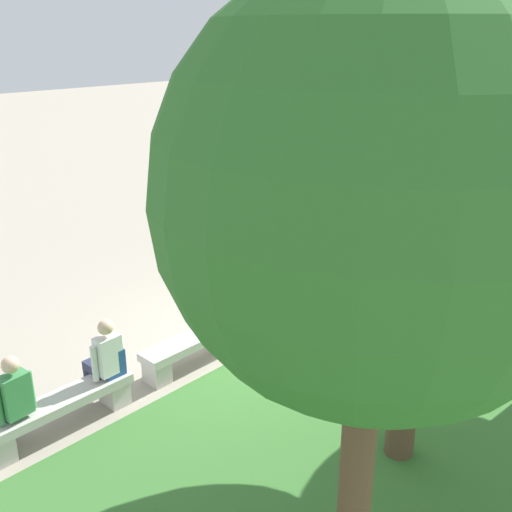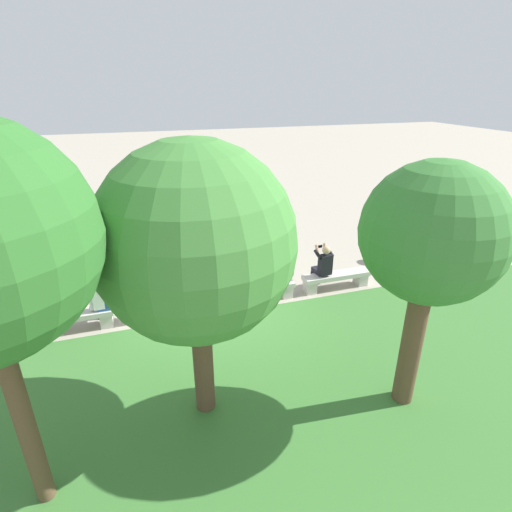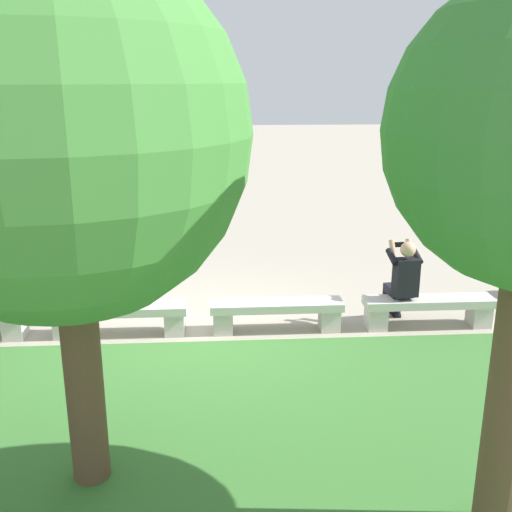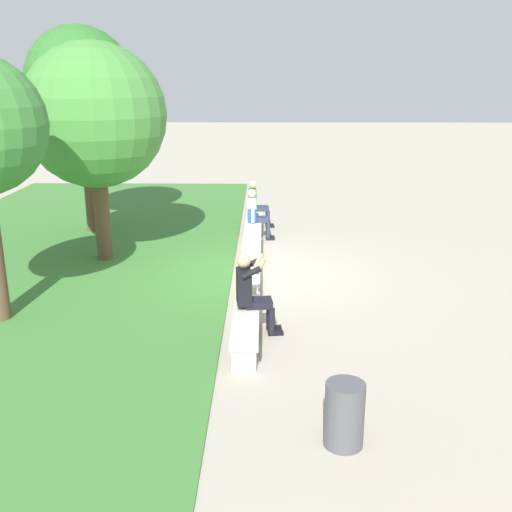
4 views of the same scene
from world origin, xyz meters
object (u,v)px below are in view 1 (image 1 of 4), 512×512
at_px(trash_bin, 390,219).
at_px(person_companion, 11,399).
at_px(person_photographer, 357,246).
at_px(tree_behind_wall, 377,196).
at_px(bench_far, 60,409).
at_px(bench_main, 370,262).
at_px(person_distant, 104,359).
at_px(tree_right_background, 425,196).
at_px(bench_mid, 199,343).
at_px(backpack, 112,363).
at_px(bench_near, 297,297).

bearing_deg(trash_bin, person_companion, 6.35).
height_order(person_photographer, tree_behind_wall, tree_behind_wall).
bearing_deg(person_photographer, tree_behind_wall, 34.29).
distance_m(person_photographer, tree_behind_wall, 8.19).
distance_m(bench_far, trash_bin, 9.39).
relative_size(bench_far, tree_behind_wall, 0.38).
distance_m(bench_main, person_distant, 6.06).
distance_m(tree_right_background, trash_bin, 8.58).
distance_m(bench_main, bench_far, 6.76).
relative_size(bench_mid, trash_bin, 2.56).
height_order(bench_far, backpack, backpack).
distance_m(bench_far, person_distant, 0.81).
bearing_deg(backpack, bench_near, -179.59).
relative_size(person_companion, trash_bin, 1.68).
bearing_deg(bench_main, tree_right_background, 37.19).
bearing_deg(backpack, bench_far, -1.98).
bearing_deg(bench_mid, tree_behind_wall, 62.56).
xyz_separation_m(bench_near, bench_mid, (2.25, 0.00, 0.00)).
bearing_deg(tree_behind_wall, person_photographer, -145.71).
relative_size(person_distant, backpack, 2.94).
distance_m(bench_main, person_photographer, 0.60).
bearing_deg(backpack, trash_bin, -172.10).
xyz_separation_m(person_photographer, person_distant, (5.65, 0.01, -0.06)).
xyz_separation_m(bench_main, tree_right_background, (4.28, 3.25, 2.81)).
distance_m(bench_mid, backpack, 1.52).
height_order(bench_mid, person_photographer, person_photographer).
height_order(person_distant, person_companion, same).
relative_size(bench_near, tree_behind_wall, 0.38).
bearing_deg(person_photographer, bench_mid, 1.08).
bearing_deg(person_distant, person_photographer, -179.89).
relative_size(bench_main, bench_near, 1.00).
xyz_separation_m(person_companion, backpack, (-1.29, 0.09, -0.05)).
height_order(bench_main, bench_far, same).
height_order(backpack, tree_right_background, tree_right_background).
relative_size(bench_near, bench_far, 1.00).
xyz_separation_m(bench_near, tree_behind_wall, (4.44, 4.21, 3.46)).
bearing_deg(person_photographer, backpack, 1.06).
height_order(bench_mid, bench_far, same).
height_order(bench_far, tree_behind_wall, tree_behind_wall).
xyz_separation_m(person_distant, backpack, (-0.06, 0.09, -0.05)).
relative_size(bench_near, trash_bin, 2.56).
height_order(bench_mid, tree_right_background, tree_right_background).
xyz_separation_m(bench_near, person_distant, (3.80, -0.07, 0.37)).
relative_size(bench_mid, person_photographer, 1.45).
bearing_deg(tree_right_background, bench_main, -142.81).
distance_m(bench_mid, person_companion, 2.80).
distance_m(backpack, tree_right_background, 4.41).
xyz_separation_m(bench_near, person_companion, (5.03, -0.07, 0.37)).
distance_m(backpack, trash_bin, 8.63).
relative_size(person_distant, trash_bin, 1.68).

